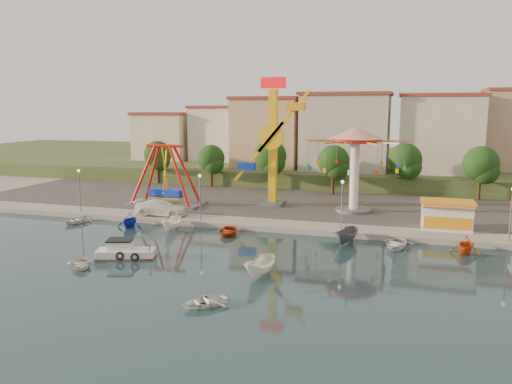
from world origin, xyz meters
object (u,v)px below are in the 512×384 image
at_px(kamikaze_tower, 275,145).
at_px(cabin_motorboat, 125,252).
at_px(van, 161,208).
at_px(rowboat_a, 81,264).
at_px(skiff, 260,267).
at_px(pirate_ship_ride, 165,176).
at_px(wave_swinger, 355,150).

height_order(kamikaze_tower, cabin_motorboat, kamikaze_tower).
height_order(cabin_motorboat, van, van).
relative_size(cabin_motorboat, rowboat_a, 1.72).
relative_size(rowboat_a, skiff, 0.78).
height_order(pirate_ship_ride, cabin_motorboat, pirate_ship_ride).
relative_size(wave_swinger, skiff, 2.86).
height_order(rowboat_a, skiff, skiff).
xyz_separation_m(pirate_ship_ride, van, (2.41, -6.01, -2.88)).
relative_size(pirate_ship_ride, skiff, 2.46).
bearing_deg(pirate_ship_ride, kamikaze_tower, 14.80).
relative_size(pirate_ship_ride, van, 1.59).
bearing_deg(rowboat_a, wave_swinger, 16.86).
height_order(pirate_ship_ride, skiff, pirate_ship_ride).
bearing_deg(kamikaze_tower, pirate_ship_ride, -165.20).
distance_m(kamikaze_tower, rowboat_a, 30.47).
xyz_separation_m(pirate_ship_ride, cabin_motorboat, (6.41, -20.61, -3.91)).
bearing_deg(wave_swinger, cabin_motorboat, -127.18).
bearing_deg(rowboat_a, skiff, -28.88).
bearing_deg(skiff, cabin_motorboat, -174.02).
relative_size(pirate_ship_ride, wave_swinger, 0.86).
distance_m(rowboat_a, van, 18.26).
distance_m(kamikaze_tower, van, 16.54).
xyz_separation_m(wave_swinger, cabin_motorboat, (-17.75, -23.41, -7.71)).
xyz_separation_m(kamikaze_tower, skiff, (5.61, -25.68, -7.70)).
relative_size(pirate_ship_ride, cabin_motorboat, 1.83).
distance_m(pirate_ship_ride, skiff, 29.61).
height_order(kamikaze_tower, skiff, kamikaze_tower).
distance_m(cabin_motorboat, skiff, 13.15).
height_order(pirate_ship_ride, van, pirate_ship_ride).
distance_m(wave_swinger, van, 24.40).
bearing_deg(van, pirate_ship_ride, 17.23).
distance_m(kamikaze_tower, wave_swinger, 10.33).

